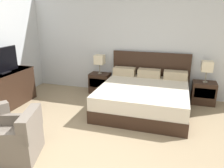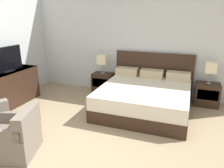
# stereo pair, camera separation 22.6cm
# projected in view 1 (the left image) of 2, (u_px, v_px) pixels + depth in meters

# --- Properties ---
(wall_back) EXTENTS (6.91, 0.06, 2.77)m
(wall_back) POSITION_uv_depth(u_px,v_px,m) (131.00, 43.00, 5.82)
(wall_back) COLOR silver
(wall_back) RESTS_ON ground
(bed) EXTENTS (2.02, 2.05, 1.18)m
(bed) POSITION_uv_depth(u_px,v_px,m) (144.00, 96.00, 5.06)
(bed) COLOR #332116
(bed) RESTS_ON ground
(nightstand_left) EXTENTS (0.55, 0.40, 0.55)m
(nightstand_left) POSITION_uv_depth(u_px,v_px,m) (100.00, 83.00, 6.12)
(nightstand_left) COLOR #332116
(nightstand_left) RESTS_ON ground
(nightstand_right) EXTENTS (0.55, 0.40, 0.55)m
(nightstand_right) POSITION_uv_depth(u_px,v_px,m) (204.00, 93.00, 5.37)
(nightstand_right) COLOR #332116
(nightstand_right) RESTS_ON ground
(table_lamp_left) EXTENTS (0.25, 0.25, 0.52)m
(table_lamp_left) POSITION_uv_depth(u_px,v_px,m) (100.00, 60.00, 5.92)
(table_lamp_left) COLOR gray
(table_lamp_left) RESTS_ON nightstand_left
(table_lamp_right) EXTENTS (0.25, 0.25, 0.52)m
(table_lamp_right) POSITION_uv_depth(u_px,v_px,m) (207.00, 67.00, 5.16)
(table_lamp_right) COLOR gray
(table_lamp_right) RESTS_ON nightstand_right
(dresser) EXTENTS (0.52, 1.42, 0.84)m
(dresser) POSITION_uv_depth(u_px,v_px,m) (8.00, 89.00, 5.18)
(dresser) COLOR #332116
(dresser) RESTS_ON ground
(tv) EXTENTS (0.18, 0.93, 0.58)m
(tv) POSITION_uv_depth(u_px,v_px,m) (2.00, 61.00, 4.92)
(tv) COLOR black
(tv) RESTS_ON dresser
(armchair_companion) EXTENTS (0.86, 0.86, 0.76)m
(armchair_companion) POSITION_uv_depth(u_px,v_px,m) (18.00, 140.00, 3.34)
(armchair_companion) COLOR #70665B
(armchair_companion) RESTS_ON ground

